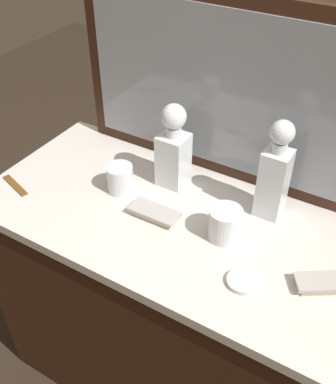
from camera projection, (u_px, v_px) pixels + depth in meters
name	position (u px, v px, depth m)	size (l,w,h in m)	color
ground_plane	(168.00, 370.00, 1.82)	(6.00, 6.00, 0.00)	#2D2319
dresser	(168.00, 304.00, 1.56)	(1.11, 0.56, 0.83)	#381E11
dresser_mirror	(215.00, 90.00, 1.31)	(0.89, 0.03, 0.55)	#381E11
crystal_decanter_right	(274.00, 178.00, 1.23)	(0.07, 0.07, 0.30)	white
crystal_decanter_center	(173.00, 153.00, 1.35)	(0.08, 0.08, 0.27)	white
crystal_tumbler_left	(226.00, 224.00, 1.21)	(0.09, 0.09, 0.09)	white
crystal_tumbler_front	(120.00, 180.00, 1.37)	(0.08, 0.08, 0.09)	white
silver_brush_center	(330.00, 283.00, 1.09)	(0.17, 0.14, 0.02)	#B7A88C
silver_brush_rear	(154.00, 213.00, 1.29)	(0.15, 0.06, 0.02)	#B7A88C
porcelain_dish	(243.00, 281.00, 1.10)	(0.08, 0.08, 0.01)	silver
tortoiseshell_comb	(15.00, 185.00, 1.40)	(0.12, 0.06, 0.01)	brown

